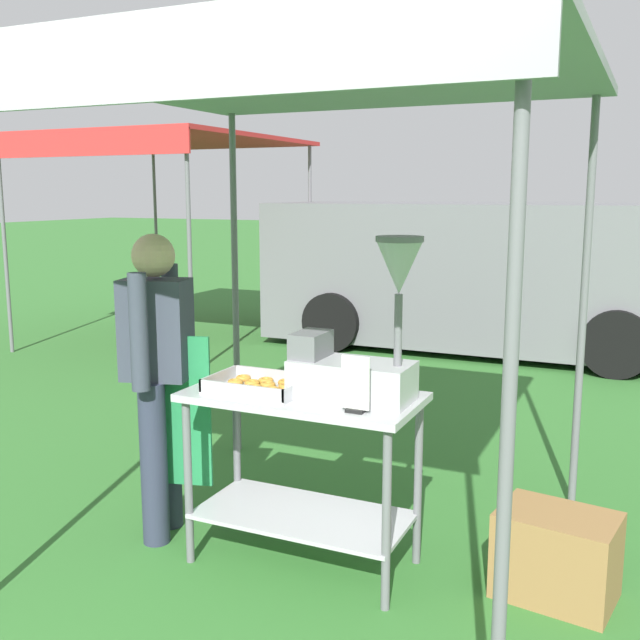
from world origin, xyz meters
TOP-DOWN VIEW (x-y plane):
  - ground_plane at (0.00, 6.00)m, footprint 70.00×70.00m
  - stall_canopy at (-0.08, 1.07)m, footprint 2.48×2.46m
  - donut_cart at (-0.08, 0.97)m, footprint 1.13×0.56m
  - donut_tray at (-0.29, 0.92)m, footprint 0.45×0.34m
  - donut_fryer at (0.21, 0.98)m, footprint 0.61×0.28m
  - menu_sign at (0.26, 0.79)m, footprint 0.13×0.05m
  - vendor at (-0.90, 0.94)m, footprint 0.47×0.53m
  - supply_crate at (1.10, 1.16)m, footprint 0.56×0.44m
  - van_grey at (-0.44, 6.54)m, footprint 4.95×2.13m
  - neighbour_tent at (-4.03, 5.32)m, footprint 2.69×2.97m

SIDE VIEW (x-z plane):
  - ground_plane at x=0.00m, z-range 0.00..0.00m
  - supply_crate at x=1.10m, z-range 0.00..0.40m
  - donut_cart at x=-0.08m, z-range 0.19..1.06m
  - van_grey at x=-0.44m, z-range 0.03..1.72m
  - donut_tray at x=-0.29m, z-range 0.85..0.93m
  - vendor at x=-0.90m, z-range 0.10..1.71m
  - menu_sign at x=0.26m, z-range 0.85..1.10m
  - donut_fryer at x=0.21m, z-range 0.73..1.49m
  - stall_canopy at x=-0.08m, z-range 1.10..3.48m
  - neighbour_tent at x=-4.03m, z-range 1.15..3.61m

